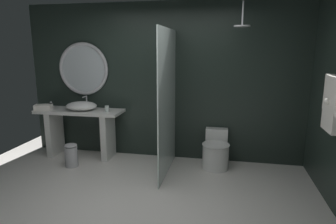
% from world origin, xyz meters
% --- Properties ---
extents(ground_plane, '(5.76, 5.76, 0.00)m').
position_xyz_m(ground_plane, '(0.00, 0.00, 0.00)').
color(ground_plane, silver).
extents(back_wall_panel, '(4.80, 0.10, 2.60)m').
position_xyz_m(back_wall_panel, '(0.00, 1.90, 1.30)').
color(back_wall_panel, '#1E2823').
rests_on(back_wall_panel, ground_plane).
extents(vanity_counter, '(1.48, 0.50, 0.83)m').
position_xyz_m(vanity_counter, '(-1.42, 1.58, 0.54)').
color(vanity_counter, silver).
rests_on(vanity_counter, ground_plane).
extents(vessel_sink, '(0.53, 0.43, 0.22)m').
position_xyz_m(vessel_sink, '(-1.37, 1.56, 0.90)').
color(vessel_sink, white).
rests_on(vessel_sink, vanity_counter).
extents(tumbler_cup, '(0.07, 0.07, 0.10)m').
position_xyz_m(tumbler_cup, '(-0.90, 1.53, 0.88)').
color(tumbler_cup, silver).
rests_on(tumbler_cup, vanity_counter).
extents(soap_dispenser, '(0.06, 0.06, 0.13)m').
position_xyz_m(soap_dispenser, '(-1.93, 1.54, 0.89)').
color(soap_dispenser, black).
rests_on(soap_dispenser, vanity_counter).
extents(round_wall_mirror, '(0.91, 0.06, 0.91)m').
position_xyz_m(round_wall_mirror, '(-1.42, 1.81, 1.51)').
color(round_wall_mirror, '#B7B7BC').
extents(shower_glass_panel, '(0.02, 1.25, 2.14)m').
position_xyz_m(shower_glass_panel, '(0.19, 1.23, 1.07)').
color(shower_glass_panel, silver).
rests_on(shower_glass_panel, ground_plane).
extents(rain_shower_head, '(0.23, 0.23, 0.35)m').
position_xyz_m(rain_shower_head, '(1.21, 1.43, 2.19)').
color(rain_shower_head, '#B7B7BC').
extents(hanging_bathrobe, '(0.20, 0.54, 0.68)m').
position_xyz_m(hanging_bathrobe, '(2.21, 0.54, 1.29)').
color(hanging_bathrobe, '#B7B7BC').
extents(toilet, '(0.43, 0.59, 0.58)m').
position_xyz_m(toilet, '(0.91, 1.55, 0.25)').
color(toilet, white).
rests_on(toilet, ground_plane).
extents(waste_bin, '(0.20, 0.20, 0.38)m').
position_xyz_m(waste_bin, '(-1.36, 1.11, 0.19)').
color(waste_bin, '#B7B7BC').
rests_on(waste_bin, ground_plane).
extents(folded_hand_towel, '(0.31, 0.25, 0.10)m').
position_xyz_m(folded_hand_towel, '(-2.00, 1.43, 0.88)').
color(folded_hand_towel, silver).
rests_on(folded_hand_towel, vanity_counter).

